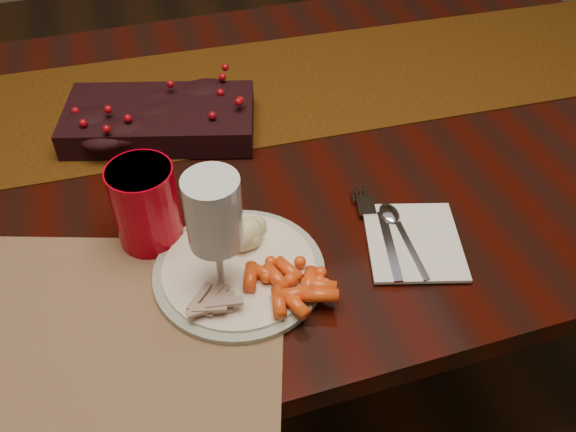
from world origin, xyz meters
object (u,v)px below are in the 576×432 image
object	(u,v)px
turkey_shreds	(210,303)
napkin	(414,241)
mashed_potatoes	(251,228)
wine_glass	(217,239)
dinner_plate	(239,270)
red_cup	(146,205)
centerpiece	(159,115)
baby_carrots	(282,284)
dining_table	(242,282)
placemat_main	(119,327)

from	to	relation	value
turkey_shreds	napkin	world-z (taller)	turkey_shreds
mashed_potatoes	napkin	size ratio (longest dim) A/B	0.48
wine_glass	dinner_plate	bearing A→B (deg)	30.15
dinner_plate	turkey_shreds	bearing A→B (deg)	-132.24
mashed_potatoes	red_cup	distance (m)	0.15
centerpiece	turkey_shreds	bearing A→B (deg)	-90.18
turkey_shreds	baby_carrots	bearing A→B (deg)	0.16
dining_table	dinner_plate	distance (m)	0.49
placemat_main	baby_carrots	xyz separation A→B (m)	(0.22, -0.02, 0.03)
napkin	red_cup	xyz separation A→B (m)	(-0.36, 0.13, 0.06)
wine_glass	red_cup	bearing A→B (deg)	121.76
red_cup	mashed_potatoes	bearing A→B (deg)	-23.73
baby_carrots	wine_glass	world-z (taller)	wine_glass
red_cup	wine_glass	bearing A→B (deg)	-58.24
red_cup	placemat_main	bearing A→B (deg)	-114.14
placemat_main	napkin	size ratio (longest dim) A/B	2.73
dinner_plate	napkin	distance (m)	0.26
baby_carrots	turkey_shreds	world-z (taller)	baby_carrots
mashed_potatoes	wine_glass	bearing A→B (deg)	-132.86
centerpiece	napkin	bearing A→B (deg)	-51.58
dinner_plate	wine_glass	bearing A→B (deg)	-149.85
napkin	wine_glass	distance (m)	0.30
turkey_shreds	napkin	size ratio (longest dim) A/B	0.47
placemat_main	napkin	xyz separation A→B (m)	(0.43, 0.02, 0.00)
placemat_main	red_cup	xyz separation A→B (m)	(0.07, 0.15, 0.07)
dining_table	red_cup	size ratio (longest dim) A/B	14.14
placemat_main	red_cup	size ratio (longest dim) A/B	3.34
napkin	red_cup	distance (m)	0.39
baby_carrots	red_cup	xyz separation A→B (m)	(-0.15, 0.16, 0.04)
centerpiece	wine_glass	world-z (taller)	wine_glass
baby_carrots	red_cup	size ratio (longest dim) A/B	0.84
baby_carrots	napkin	size ratio (longest dim) A/B	0.69
placemat_main	baby_carrots	world-z (taller)	baby_carrots
centerpiece	mashed_potatoes	xyz separation A→B (m)	(0.08, -0.32, 0.00)
dining_table	placemat_main	xyz separation A→B (m)	(-0.23, -0.33, 0.38)
dining_table	placemat_main	world-z (taller)	placemat_main
centerpiece	red_cup	size ratio (longest dim) A/B	2.57
centerpiece	mashed_potatoes	size ratio (longest dim) A/B	4.42
mashed_potatoes	dinner_plate	bearing A→B (deg)	-123.29
dining_table	turkey_shreds	world-z (taller)	turkey_shreds
centerpiece	mashed_potatoes	world-z (taller)	centerpiece
red_cup	turkey_shreds	bearing A→B (deg)	-71.94
dinner_plate	napkin	world-z (taller)	dinner_plate
dining_table	dinner_plate	world-z (taller)	dinner_plate
baby_carrots	wine_glass	distance (m)	0.11
dinner_plate	napkin	bearing A→B (deg)	-4.18
centerpiece	baby_carrots	size ratio (longest dim) A/B	3.06
napkin	mashed_potatoes	bearing A→B (deg)	179.69
baby_carrots	centerpiece	bearing A→B (deg)	102.69
baby_carrots	red_cup	bearing A→B (deg)	132.55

